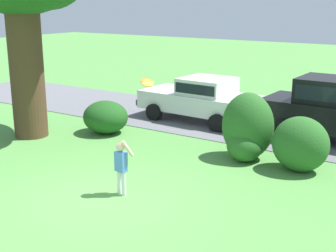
{
  "coord_description": "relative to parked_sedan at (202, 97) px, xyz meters",
  "views": [
    {
      "loc": [
        6.24,
        -6.86,
        4.13
      ],
      "look_at": [
        0.1,
        2.47,
        1.1
      ],
      "focal_mm": 49.45,
      "sensor_mm": 36.0,
      "label": 1
    }
  ],
  "objects": [
    {
      "name": "shrub_centre_left",
      "position": [
        3.03,
        -2.92,
        -0.04
      ],
      "size": [
        1.41,
        1.33,
        1.81
      ],
      "color": "#286023",
      "rests_on": "ground"
    },
    {
      "name": "driveway_strip",
      "position": [
        1.55,
        0.21,
        -0.84
      ],
      "size": [
        28.0,
        4.4,
        0.02
      ],
      "primitive_type": "cube",
      "color": "slate",
      "rests_on": "ground"
    },
    {
      "name": "shrub_near_tree",
      "position": [
        -1.8,
        -3.07,
        -0.32
      ],
      "size": [
        1.47,
        1.39,
        1.05
      ],
      "color": "#1E511C",
      "rests_on": "ground"
    },
    {
      "name": "ground_plane",
      "position": [
        1.55,
        -7.13,
        -0.85
      ],
      "size": [
        80.0,
        80.0,
        0.0
      ],
      "primitive_type": "plane",
      "color": "#518E42"
    },
    {
      "name": "shrub_centre",
      "position": [
        4.52,
        -3.04,
        -0.15
      ],
      "size": [
        1.42,
        1.17,
        1.39
      ],
      "color": "#286023",
      "rests_on": "ground"
    },
    {
      "name": "frisbee",
      "position": [
        2.19,
        -6.28,
        1.64
      ],
      "size": [
        0.28,
        0.28,
        0.19
      ],
      "color": "orange"
    },
    {
      "name": "parked_sedan",
      "position": [
        0.0,
        0.0,
        0.0
      ],
      "size": [
        4.48,
        2.26,
        1.56
      ],
      "color": "white",
      "rests_on": "ground"
    },
    {
      "name": "child_thrower",
      "position": [
        1.74,
        -6.65,
        -0.13
      ],
      "size": [
        0.46,
        0.24,
        1.29
      ],
      "color": "white",
      "rests_on": "ground"
    }
  ]
}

